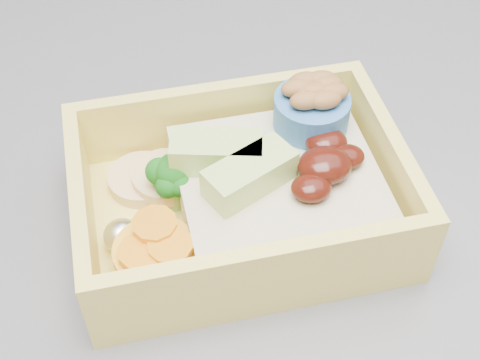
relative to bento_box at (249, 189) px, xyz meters
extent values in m
cube|color=#3C3C42|center=(-0.13, 0.14, -0.05)|extent=(1.24, 0.84, 0.04)
cube|color=#EDDA62|center=(-0.01, 0.00, -0.02)|extent=(0.21, 0.15, 0.01)
cube|color=#EDDA62|center=(-0.01, 0.07, 0.01)|extent=(0.20, 0.02, 0.05)
cube|color=#EDDA62|center=(0.00, -0.07, 0.01)|extent=(0.20, 0.02, 0.05)
cube|color=#EDDA62|center=(0.09, 0.00, 0.01)|extent=(0.01, 0.13, 0.05)
cube|color=#EDDA62|center=(-0.10, -0.01, 0.01)|extent=(0.01, 0.13, 0.05)
cube|color=tan|center=(0.02, 0.00, 0.00)|extent=(0.13, 0.12, 0.03)
ellipsoid|color=#360E08|center=(0.04, -0.01, 0.02)|extent=(0.03, 0.03, 0.02)
ellipsoid|color=#360E08|center=(0.05, 0.01, 0.02)|extent=(0.03, 0.02, 0.01)
ellipsoid|color=#360E08|center=(0.03, -0.02, 0.02)|extent=(0.03, 0.02, 0.01)
ellipsoid|color=#360E08|center=(0.06, 0.00, 0.02)|extent=(0.02, 0.02, 0.01)
cube|color=#B5DE74|center=(0.00, -0.01, 0.02)|extent=(0.06, 0.05, 0.02)
cube|color=#B5DE74|center=(-0.02, 0.01, 0.02)|extent=(0.06, 0.04, 0.02)
cylinder|color=#77A659|center=(-0.05, 0.01, -0.01)|extent=(0.01, 0.01, 0.02)
sphere|color=#166216|center=(-0.05, 0.01, 0.01)|extent=(0.02, 0.02, 0.02)
sphere|color=#166216|center=(-0.04, 0.02, 0.01)|extent=(0.02, 0.02, 0.02)
sphere|color=#166216|center=(-0.06, 0.02, 0.01)|extent=(0.02, 0.02, 0.02)
sphere|color=#166216|center=(-0.04, 0.00, 0.01)|extent=(0.02, 0.02, 0.02)
sphere|color=#166216|center=(-0.05, 0.01, 0.01)|extent=(0.02, 0.02, 0.02)
sphere|color=#166216|center=(-0.05, 0.02, 0.01)|extent=(0.02, 0.02, 0.02)
cylinder|color=gold|center=(-0.06, -0.04, -0.01)|extent=(0.05, 0.05, 0.02)
cylinder|color=orange|center=(-0.06, -0.04, 0.01)|extent=(0.03, 0.03, 0.00)
cylinder|color=orange|center=(-0.07, -0.04, 0.01)|extent=(0.03, 0.03, 0.00)
cylinder|color=orange|center=(-0.06, -0.04, 0.01)|extent=(0.03, 0.03, 0.00)
cylinder|color=orange|center=(-0.06, -0.03, 0.01)|extent=(0.03, 0.03, 0.00)
cylinder|color=tan|center=(-0.07, 0.03, -0.01)|extent=(0.05, 0.05, 0.01)
cylinder|color=tan|center=(-0.05, 0.03, -0.01)|extent=(0.05, 0.05, 0.01)
ellipsoid|color=silver|center=(-0.03, 0.04, -0.01)|extent=(0.02, 0.02, 0.02)
ellipsoid|color=silver|center=(-0.08, -0.02, -0.01)|extent=(0.02, 0.02, 0.02)
cylinder|color=#366FB8|center=(0.05, 0.04, 0.03)|extent=(0.05, 0.05, 0.02)
ellipsoid|color=brown|center=(0.05, 0.04, 0.04)|extent=(0.02, 0.01, 0.01)
ellipsoid|color=brown|center=(0.06, 0.04, 0.04)|extent=(0.02, 0.01, 0.01)
ellipsoid|color=brown|center=(0.04, 0.04, 0.04)|extent=(0.02, 0.01, 0.01)
ellipsoid|color=brown|center=(0.05, 0.03, 0.04)|extent=(0.02, 0.01, 0.01)
ellipsoid|color=brown|center=(0.04, 0.03, 0.04)|extent=(0.02, 0.01, 0.01)
ellipsoid|color=brown|center=(0.06, 0.03, 0.04)|extent=(0.02, 0.01, 0.01)
ellipsoid|color=brown|center=(0.05, 0.05, 0.04)|extent=(0.02, 0.01, 0.01)
ellipsoid|color=brown|center=(0.06, 0.05, 0.04)|extent=(0.02, 0.01, 0.01)
camera|label=1|loc=(-0.06, -0.28, 0.32)|focal=50.00mm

